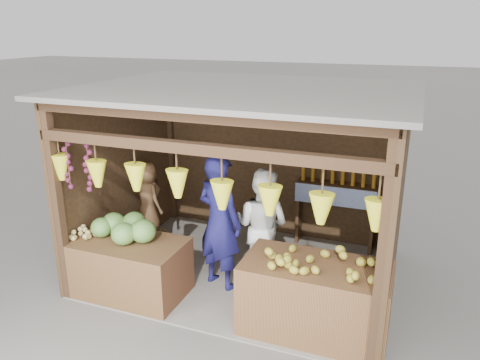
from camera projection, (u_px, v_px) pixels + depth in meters
name	position (u px, v px, depth m)	size (l,w,h in m)	color
ground	(245.00, 272.00, 6.80)	(80.00, 80.00, 0.00)	#514F49
stall_structure	(242.00, 163.00, 6.25)	(4.30, 3.30, 2.66)	slate
back_shelf	(336.00, 196.00, 7.31)	(1.25, 0.32, 1.32)	#382314
counter_left	(127.00, 267.00, 6.17)	(1.54, 0.85, 0.76)	#502D1A
counter_right	(315.00, 299.00, 5.35)	(1.66, 0.85, 0.87)	#472917
stool	(151.00, 241.00, 7.40)	(0.35, 0.35, 0.33)	black
man_standing	(220.00, 222.00, 6.18)	(0.68, 0.45, 1.88)	#15144B
woman_standing	(262.00, 225.00, 6.39)	(0.79, 0.62, 1.63)	white
vendor_seated	(148.00, 198.00, 7.17)	(0.55, 0.36, 1.14)	brown
melon_pile	(125.00, 226.00, 6.09)	(1.00, 0.50, 0.32)	#225115
tanfruit_pile	(85.00, 232.00, 6.15)	(0.34, 0.40, 0.13)	#A89B4D
mango_pile	(320.00, 258.00, 5.13)	(1.40, 0.64, 0.22)	#C07319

